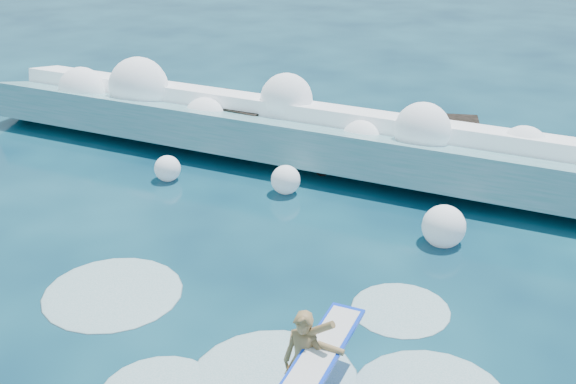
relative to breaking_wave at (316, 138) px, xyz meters
name	(u,v)px	position (x,y,z in m)	size (l,w,h in m)	color
ground	(173,276)	(-0.23, -6.57, -0.58)	(200.00, 200.00, 0.00)	#072238
breaking_wave	(316,138)	(0.00, 0.00, 0.00)	(19.17, 2.93, 1.65)	teal
rock_cluster	(325,135)	(-0.04, 0.73, -0.17)	(7.95, 3.15, 1.27)	black
surfer_with_board	(308,360)	(3.40, -8.57, 0.05)	(0.89, 2.87, 1.70)	olive
wave_spray	(276,116)	(-1.07, -0.16, 0.49)	(15.32, 4.96, 2.22)	white
surf_foam	(267,358)	(2.48, -8.05, -0.58)	(9.11, 5.43, 0.13)	silver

